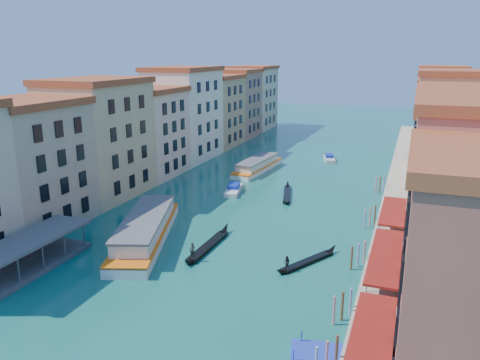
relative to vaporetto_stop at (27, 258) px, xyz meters
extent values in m
cube|color=tan|center=(-10.00, 11.50, 7.06)|extent=(12.00, 15.00, 17.00)
cube|color=#9C3D22|center=(-10.00, 11.50, 16.06)|extent=(12.80, 15.40, 1.00)
cube|color=tan|center=(-10.00, 27.50, 8.06)|extent=(12.00, 17.00, 19.00)
cube|color=#9C3D22|center=(-10.00, 27.50, 18.06)|extent=(12.80, 17.40, 1.00)
cube|color=beige|center=(-10.00, 43.00, 6.81)|extent=(12.00, 14.00, 16.50)
cube|color=#9C3D22|center=(-10.00, 43.00, 15.56)|extent=(12.80, 14.40, 1.00)
cube|color=beige|center=(-10.00, 59.00, 8.56)|extent=(12.00, 18.00, 20.00)
cube|color=#9C3D22|center=(-10.00, 59.00, 19.06)|extent=(12.80, 18.40, 1.00)
cube|color=tan|center=(-10.00, 76.00, 7.31)|extent=(12.00, 16.00, 17.50)
cube|color=#9C3D22|center=(-10.00, 76.00, 16.56)|extent=(12.80, 16.40, 1.00)
cube|color=#9A6F57|center=(-10.00, 91.50, 7.81)|extent=(12.00, 15.00, 18.50)
cube|color=#9C3D22|center=(-10.00, 91.50, 17.56)|extent=(12.80, 15.40, 1.00)
cube|color=#C6B38E|center=(-10.00, 107.50, 8.06)|extent=(12.00, 17.00, 19.00)
cube|color=#9C3D22|center=(-10.00, 107.50, 18.06)|extent=(12.80, 17.40, 1.00)
cube|color=#AE5E4D|center=(46.00, 11.50, 8.06)|extent=(12.00, 17.00, 19.00)
cube|color=beige|center=(46.00, 27.00, 6.81)|extent=(12.00, 14.00, 16.50)
cube|color=#9C3D22|center=(46.00, 27.00, 15.56)|extent=(12.80, 14.40, 1.00)
cube|color=#9E5845|center=(46.00, 42.00, 7.56)|extent=(12.00, 16.00, 18.00)
cube|color=#9C3D22|center=(46.00, 42.00, 17.06)|extent=(12.80, 16.40, 1.00)
cube|color=tan|center=(46.00, 59.00, 8.56)|extent=(12.00, 18.00, 20.00)
cube|color=#9C3D22|center=(46.00, 59.00, 19.06)|extent=(12.80, 18.40, 1.00)
cube|color=brown|center=(46.00, 75.50, 7.31)|extent=(12.00, 15.00, 17.50)
cube|color=#9C3D22|center=(46.00, 75.50, 16.56)|extent=(12.80, 15.40, 1.00)
cube|color=tan|center=(46.00, 91.00, 7.81)|extent=(12.00, 16.00, 18.50)
cube|color=#9C3D22|center=(46.00, 91.00, 17.56)|extent=(12.80, 16.40, 1.00)
cube|color=#9D6349|center=(46.00, 107.50, 8.31)|extent=(12.00, 17.00, 19.50)
cube|color=#9C3D22|center=(46.00, 107.50, 18.56)|extent=(12.80, 17.40, 1.00)
cube|color=#A39C83|center=(38.00, 53.00, -0.94)|extent=(4.00, 140.00, 1.00)
cube|color=maroon|center=(38.20, -4.50, 1.56)|extent=(3.20, 13.50, 0.25)
cylinder|color=#555457|center=(36.80, 0.00, 0.06)|extent=(0.12, 0.12, 3.00)
cube|color=maroon|center=(38.20, 11.50, 1.56)|extent=(3.20, 15.30, 0.25)
cylinder|color=#555457|center=(36.80, 6.40, 0.06)|extent=(0.12, 0.12, 3.00)
cylinder|color=#555457|center=(36.80, 16.60, 0.06)|extent=(0.12, 0.12, 3.00)
cube|color=maroon|center=(38.20, 27.00, 1.56)|extent=(3.20, 12.60, 0.25)
cylinder|color=#555457|center=(36.80, 22.80, 0.06)|extent=(0.12, 0.12, 3.00)
cylinder|color=#555457|center=(36.80, 31.20, 0.06)|extent=(0.12, 0.12, 3.00)
cube|color=#555457|center=(0.00, 0.00, -1.14)|extent=(5.00, 16.00, 0.60)
cube|color=#555457|center=(0.00, 0.00, 2.06)|extent=(5.40, 16.40, 0.30)
cylinder|color=#50301B|center=(35.10, -6.00, -0.14)|extent=(0.24, 0.24, 3.20)
cylinder|color=#50301B|center=(35.70, -5.00, -0.14)|extent=(0.24, 0.24, 3.20)
cylinder|color=#50301B|center=(34.50, 1.00, -0.14)|extent=(0.24, 0.24, 3.20)
cylinder|color=#50301B|center=(35.10, 2.00, -0.14)|extent=(0.24, 0.24, 3.20)
cylinder|color=#50301B|center=(35.70, 3.00, -0.14)|extent=(0.24, 0.24, 3.20)
cylinder|color=#50301B|center=(34.50, 13.00, -0.14)|extent=(0.24, 0.24, 3.20)
cylinder|color=#50301B|center=(35.10, 14.00, -0.14)|extent=(0.24, 0.24, 3.20)
cylinder|color=#50301B|center=(35.70, 15.00, -0.14)|extent=(0.24, 0.24, 3.20)
cylinder|color=#50301B|center=(34.50, 27.00, -0.14)|extent=(0.24, 0.24, 3.20)
cylinder|color=#50301B|center=(35.10, 28.00, -0.14)|extent=(0.24, 0.24, 3.20)
cylinder|color=#50301B|center=(35.70, 29.00, -0.14)|extent=(0.24, 0.24, 3.20)
cylinder|color=#50301B|center=(34.50, 45.00, -0.14)|extent=(0.24, 0.24, 3.20)
cylinder|color=#50301B|center=(35.10, 46.00, -0.14)|extent=(0.24, 0.24, 3.20)
cylinder|color=#50301B|center=(35.70, 47.00, -0.14)|extent=(0.24, 0.24, 3.20)
cylinder|color=#50301B|center=(-2.50, 0.00, -0.14)|extent=(0.24, 0.24, 3.20)
cylinder|color=#50301B|center=(-2.50, 4.00, -0.14)|extent=(0.24, 0.24, 3.20)
cube|color=silver|center=(7.90, 12.36, -0.76)|extent=(12.33, 23.11, 1.36)
cube|color=silver|center=(7.90, 12.36, 0.72)|extent=(10.29, 18.64, 1.82)
cube|color=#555457|center=(7.90, 12.36, 1.79)|extent=(10.80, 19.29, 0.28)
cube|color=orange|center=(7.90, 12.36, -0.13)|extent=(12.38, 23.13, 0.28)
cube|color=white|center=(9.75, 53.38, -0.91)|extent=(5.64, 18.06, 1.07)
cube|color=silver|center=(9.75, 53.38, 0.25)|extent=(4.86, 14.48, 1.42)
cube|color=#555457|center=(9.75, 53.38, 1.09)|extent=(5.17, 14.95, 0.22)
cube|color=orange|center=(9.75, 53.38, -0.42)|extent=(5.68, 18.06, 0.22)
cube|color=black|center=(16.65, 12.87, -1.19)|extent=(1.42, 10.11, 0.50)
cone|color=black|center=(16.75, 18.47, -0.77)|extent=(1.05, 2.27, 1.88)
cone|color=black|center=(16.54, 7.27, -0.88)|extent=(1.04, 1.88, 1.66)
imported|color=#2C2E23|center=(16.57, 8.61, -0.03)|extent=(0.71, 0.48, 1.93)
cube|color=black|center=(29.45, 12.88, -1.24)|extent=(4.92, 7.70, 0.41)
cone|color=black|center=(31.70, 16.88, -0.89)|extent=(1.62, 2.01, 1.54)
cone|color=black|center=(27.21, 8.88, -0.98)|extent=(1.47, 1.73, 1.36)
imported|color=#232329|center=(27.75, 9.84, -0.28)|extent=(0.96, 0.90, 1.58)
cube|color=black|center=(20.22, 38.21, -1.21)|extent=(3.37, 9.45, 0.47)
cone|color=black|center=(18.97, 43.31, -0.81)|extent=(1.42, 2.27, 1.76)
cone|color=black|center=(21.47, 33.11, -0.92)|extent=(1.33, 1.92, 1.55)
cube|color=silver|center=(10.83, 36.67, -1.04)|extent=(3.58, 7.33, 0.80)
cube|color=#1328A0|center=(10.73, 37.16, -0.34)|extent=(2.38, 3.32, 0.70)
cube|color=silver|center=(22.25, 68.26, -1.07)|extent=(3.79, 6.86, 0.75)
cube|color=#1328A0|center=(22.12, 68.71, -0.41)|extent=(2.40, 3.16, 0.66)
camera|label=1|loc=(39.72, -37.29, 22.55)|focal=35.00mm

